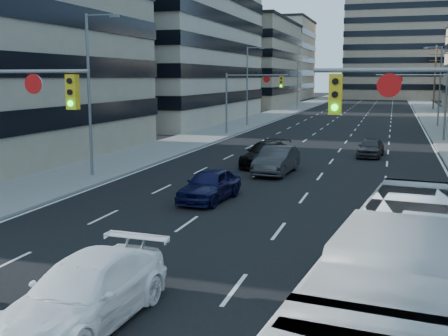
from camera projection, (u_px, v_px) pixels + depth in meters
road_surface at (369, 101)px, 132.66m from camera, size 18.00×300.00×0.02m
sidewalk_left at (320, 100)px, 135.93m from camera, size 5.00×300.00×0.15m
sidewalk_right at (420, 101)px, 129.38m from camera, size 5.00×300.00×0.15m
office_left_mid at (133, 11)px, 71.96m from camera, size 26.00×34.00×28.00m
office_left_far at (238, 65)px, 109.87m from camera, size 20.00×30.00×16.00m
bg_block_left at (263, 60)px, 148.49m from camera, size 24.00×24.00×20.00m
signal_far_left at (250, 91)px, 53.83m from camera, size 6.09×0.33×6.00m
signal_far_right at (418, 92)px, 49.45m from camera, size 6.09×0.33×6.00m
utility_pole_distant at (435, 76)px, 96.13m from camera, size 2.20×0.28×11.00m
streetlight_left_near at (91, 87)px, 30.85m from camera, size 2.03×0.22×9.00m
streetlight_left_mid at (249, 82)px, 63.92m from camera, size 2.03×0.22×9.00m
streetlight_left_far at (298, 80)px, 97.00m from camera, size 2.03×0.22×9.00m
streetlight_right_far at (439, 82)px, 62.76m from camera, size 2.03×0.22×9.00m
white_van at (85, 293)px, 12.77m from camera, size 2.41×5.38×1.53m
silver_suv at (359, 329)px, 10.95m from camera, size 2.51×5.42×1.51m
transit_bus at (407, 294)px, 10.70m from camera, size 3.78×11.13×3.04m
sedan_blue at (210, 185)px, 25.63m from camera, size 2.18×4.52×1.49m
sedan_grey_center at (277, 160)px, 32.79m from camera, size 2.02×4.96×1.60m
sedan_black_far at (266, 154)px, 35.67m from camera, size 2.71×5.48×1.53m
sedan_grey_right at (371, 147)px, 39.78m from camera, size 1.95×4.13×1.37m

